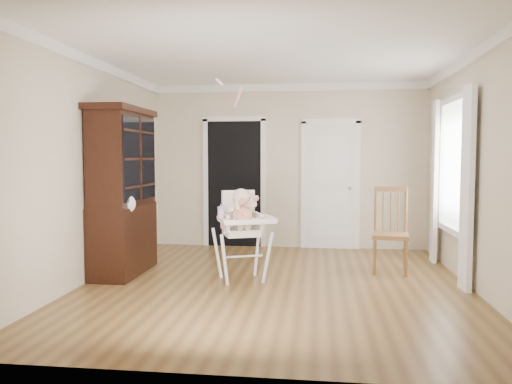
# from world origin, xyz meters

# --- Properties ---
(floor) EXTENTS (5.00, 5.00, 0.00)m
(floor) POSITION_xyz_m (0.00, 0.00, 0.00)
(floor) COLOR brown
(floor) RESTS_ON ground
(ceiling) EXTENTS (5.00, 5.00, 0.00)m
(ceiling) POSITION_xyz_m (0.00, 0.00, 2.70)
(ceiling) COLOR white
(ceiling) RESTS_ON wall_back
(wall_back) EXTENTS (4.50, 0.00, 4.50)m
(wall_back) POSITION_xyz_m (0.00, 2.50, 1.35)
(wall_back) COLOR beige
(wall_back) RESTS_ON floor
(wall_left) EXTENTS (0.00, 5.00, 5.00)m
(wall_left) POSITION_xyz_m (-2.25, 0.00, 1.35)
(wall_left) COLOR beige
(wall_left) RESTS_ON floor
(wall_right) EXTENTS (0.00, 5.00, 5.00)m
(wall_right) POSITION_xyz_m (2.25, 0.00, 1.35)
(wall_right) COLOR beige
(wall_right) RESTS_ON floor
(crown_molding) EXTENTS (4.50, 5.00, 0.12)m
(crown_molding) POSITION_xyz_m (0.00, 0.00, 2.64)
(crown_molding) COLOR white
(crown_molding) RESTS_ON ceiling
(doorway) EXTENTS (1.06, 0.05, 2.22)m
(doorway) POSITION_xyz_m (-0.90, 2.48, 1.11)
(doorway) COLOR black
(doorway) RESTS_ON wall_back
(closet_door) EXTENTS (0.96, 0.09, 2.13)m
(closet_door) POSITION_xyz_m (0.70, 2.48, 1.02)
(closet_door) COLOR white
(closet_door) RESTS_ON wall_back
(window_right) EXTENTS (0.13, 1.84, 2.30)m
(window_right) POSITION_xyz_m (2.18, 0.80, 1.29)
(window_right) COLOR white
(window_right) RESTS_ON wall_right
(high_chair) EXTENTS (0.88, 0.96, 1.12)m
(high_chair) POSITION_xyz_m (-0.42, 0.16, 0.69)
(high_chair) COLOR white
(high_chair) RESTS_ON floor
(baby) EXTENTS (0.38, 0.28, 0.51)m
(baby) POSITION_xyz_m (-0.43, 0.19, 0.86)
(baby) COLOR beige
(baby) RESTS_ON high_chair
(cake) EXTENTS (0.24, 0.24, 0.11)m
(cake) POSITION_xyz_m (-0.34, -0.13, 0.83)
(cake) COLOR silver
(cake) RESTS_ON high_chair
(sippy_cup) EXTENTS (0.08, 0.08, 0.19)m
(sippy_cup) POSITION_xyz_m (-0.63, -0.08, 0.86)
(sippy_cup) COLOR pink
(sippy_cup) RESTS_ON high_chair
(china_cabinet) EXTENTS (0.56, 1.26, 2.13)m
(china_cabinet) POSITION_xyz_m (-1.99, 0.33, 1.07)
(china_cabinet) COLOR black
(china_cabinet) RESTS_ON floor
(dining_chair) EXTENTS (0.51, 0.51, 1.11)m
(dining_chair) POSITION_xyz_m (1.44, 0.83, 0.52)
(dining_chair) COLOR brown
(dining_chair) RESTS_ON floor
(streamer) EXTENTS (0.19, 0.47, 0.15)m
(streamer) POSITION_xyz_m (-0.63, -0.13, 2.36)
(streamer) COLOR pink
(streamer) RESTS_ON ceiling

